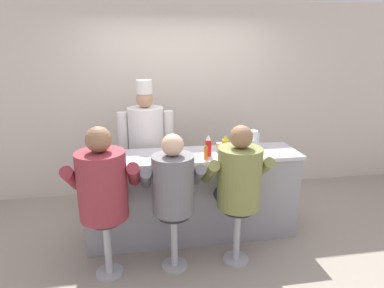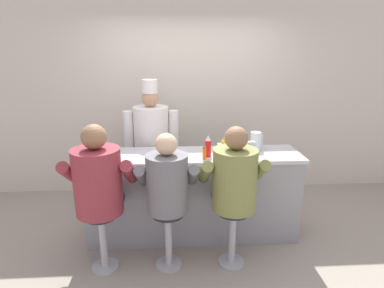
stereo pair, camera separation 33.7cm
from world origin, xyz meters
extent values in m
plane|color=#9E9384|center=(0.00, 0.00, 0.00)|extent=(20.00, 20.00, 0.00)
cube|color=beige|center=(0.00, 1.60, 1.35)|extent=(10.00, 0.06, 2.70)
cube|color=gray|center=(0.00, 0.29, 0.47)|extent=(2.28, 0.55, 0.93)
cube|color=#BCBCC1|center=(0.00, 0.29, 0.95)|extent=(2.33, 0.57, 0.04)
cylinder|color=red|center=(0.15, 0.20, 1.06)|extent=(0.07, 0.07, 0.17)
cone|color=white|center=(0.15, 0.20, 1.17)|extent=(0.05, 0.05, 0.05)
cylinder|color=yellow|center=(0.31, 0.12, 1.06)|extent=(0.06, 0.06, 0.19)
cone|color=yellow|center=(0.31, 0.12, 1.19)|extent=(0.05, 0.05, 0.05)
cylinder|color=orange|center=(0.10, 0.10, 1.04)|extent=(0.04, 0.04, 0.13)
cylinder|color=#287F2D|center=(0.10, 0.10, 1.11)|extent=(0.02, 0.02, 0.01)
cylinder|color=silver|center=(0.70, 0.39, 1.07)|extent=(0.12, 0.12, 0.20)
cube|color=silver|center=(0.77, 0.39, 1.08)|extent=(0.01, 0.01, 0.12)
cylinder|color=white|center=(-0.18, 0.21, 0.98)|extent=(0.24, 0.24, 0.02)
ellipsoid|color=#E0BC60|center=(-0.18, 0.21, 1.00)|extent=(0.11, 0.08, 0.03)
cylinder|color=#B24C47|center=(-0.35, 0.10, 0.99)|extent=(0.14, 0.14, 0.05)
cylinder|color=#4C7AB2|center=(-0.88, 0.26, 1.02)|extent=(0.09, 0.09, 0.09)
torus|color=#4C7AB2|center=(-0.82, 0.26, 1.02)|extent=(0.07, 0.02, 0.07)
cylinder|color=beige|center=(0.31, 0.33, 1.02)|extent=(0.08, 0.08, 0.10)
torus|color=beige|center=(0.36, 0.33, 1.02)|extent=(0.07, 0.01, 0.07)
cube|color=silver|center=(0.60, 0.22, 1.04)|extent=(0.10, 0.06, 0.15)
cube|color=black|center=(0.60, 0.18, 1.04)|extent=(0.06, 0.01, 0.05)
cylinder|color=#B2B5BA|center=(-0.89, -0.26, 0.01)|extent=(0.26, 0.26, 0.02)
cylinder|color=#B2B5BA|center=(-0.89, -0.26, 0.30)|extent=(0.07, 0.07, 0.56)
cylinder|color=#232328|center=(-0.89, -0.26, 0.58)|extent=(0.30, 0.30, 0.05)
cylinder|color=#33384C|center=(-1.00, -0.05, 0.62)|extent=(0.16, 0.43, 0.16)
cylinder|color=#33384C|center=(-0.78, -0.05, 0.62)|extent=(0.16, 0.43, 0.16)
cylinder|color=maroon|center=(-0.89, -0.26, 0.91)|extent=(0.43, 0.43, 0.61)
cylinder|color=maroon|center=(-1.16, -0.14, 0.94)|extent=(0.11, 0.46, 0.37)
cylinder|color=maroon|center=(-0.62, -0.14, 0.94)|extent=(0.11, 0.46, 0.37)
sphere|color=#8C6647|center=(-0.89, -0.26, 1.33)|extent=(0.22, 0.22, 0.22)
cylinder|color=#B2B5BA|center=(-0.27, -0.26, 0.01)|extent=(0.26, 0.26, 0.02)
cylinder|color=#B2B5BA|center=(-0.27, -0.26, 0.30)|extent=(0.07, 0.07, 0.56)
cylinder|color=#232328|center=(-0.27, -0.26, 0.58)|extent=(0.30, 0.30, 0.05)
cylinder|color=#33384C|center=(-0.37, -0.07, 0.62)|extent=(0.14, 0.38, 0.14)
cylinder|color=#33384C|center=(-0.17, -0.07, 0.62)|extent=(0.14, 0.38, 0.14)
cylinder|color=slate|center=(-0.27, -0.26, 0.88)|extent=(0.38, 0.38, 0.54)
cylinder|color=slate|center=(-0.51, -0.16, 0.90)|extent=(0.10, 0.41, 0.33)
cylinder|color=slate|center=(-0.03, -0.16, 0.90)|extent=(0.10, 0.41, 0.33)
sphere|color=#DBB28E|center=(-0.27, -0.26, 1.25)|extent=(0.20, 0.20, 0.20)
cylinder|color=#B2B5BA|center=(0.35, -0.26, 0.01)|extent=(0.26, 0.26, 0.02)
cylinder|color=#B2B5BA|center=(0.35, -0.26, 0.30)|extent=(0.07, 0.07, 0.56)
cylinder|color=#232328|center=(0.35, -0.26, 0.58)|extent=(0.30, 0.30, 0.05)
cylinder|color=#33384C|center=(0.25, -0.06, 0.62)|extent=(0.15, 0.41, 0.15)
cylinder|color=#33384C|center=(0.45, -0.06, 0.62)|extent=(0.15, 0.41, 0.15)
cylinder|color=olive|center=(0.35, -0.26, 0.89)|extent=(0.41, 0.41, 0.58)
cylinder|color=olive|center=(0.09, -0.15, 0.92)|extent=(0.11, 0.44, 0.36)
cylinder|color=olive|center=(0.61, -0.15, 0.92)|extent=(0.11, 0.44, 0.36)
sphere|color=#8C6647|center=(0.35, -0.26, 1.29)|extent=(0.21, 0.21, 0.21)
cube|color=#232328|center=(-0.48, 0.87, 0.40)|extent=(0.33, 0.18, 0.79)
cube|color=white|center=(-0.48, 0.82, 0.55)|extent=(0.30, 0.02, 0.47)
cylinder|color=white|center=(-0.48, 0.87, 1.09)|extent=(0.43, 0.43, 0.59)
sphere|color=tan|center=(-0.48, 0.87, 1.49)|extent=(0.20, 0.20, 0.20)
cylinder|color=white|center=(-0.48, 0.87, 1.63)|extent=(0.18, 0.18, 0.16)
cylinder|color=white|center=(-0.75, 0.87, 1.08)|extent=(0.12, 0.12, 0.50)
cylinder|color=white|center=(-0.20, 0.87, 1.08)|extent=(0.12, 0.12, 0.50)
camera|label=1|loc=(-0.54, -2.94, 2.05)|focal=30.00mm
camera|label=2|loc=(-0.20, -2.98, 2.05)|focal=30.00mm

